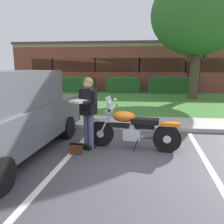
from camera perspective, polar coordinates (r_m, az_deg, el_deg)
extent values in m
plane|color=#424247|center=(4.78, 7.79, -12.88)|extent=(140.00, 140.00, 0.00)
cube|color=#ADA89E|center=(7.23, 7.38, -3.99)|extent=(60.00, 0.20, 0.12)
cube|color=#ADA89E|center=(8.05, 7.29, -2.54)|extent=(60.00, 1.50, 0.08)
cube|color=#3D752D|center=(13.01, 7.02, 2.69)|extent=(60.00, 8.59, 0.06)
cube|color=silver|center=(5.18, -10.96, -10.98)|extent=(0.34, 4.40, 0.01)
cube|color=silver|center=(5.17, 22.62, -11.74)|extent=(0.34, 4.40, 0.01)
cylinder|color=black|center=(5.70, -2.79, -5.36)|extent=(0.65, 0.18, 0.64)
cylinder|color=silver|center=(5.70, -2.79, -5.36)|extent=(0.19, 0.14, 0.18)
cylinder|color=black|center=(5.47, 13.57, -6.38)|extent=(0.66, 0.26, 0.64)
cylinder|color=silver|center=(5.47, 13.57, -6.38)|extent=(0.20, 0.22, 0.18)
cube|color=silver|center=(5.61, -2.82, -1.93)|extent=(0.45, 0.20, 0.06)
cube|color=orange|center=(5.38, 14.27, -2.95)|extent=(0.46, 0.26, 0.08)
cylinder|color=silver|center=(5.51, -1.70, -2.91)|extent=(0.31, 0.09, 0.58)
cylinder|color=silver|center=(5.66, -1.26, -2.53)|extent=(0.31, 0.09, 0.58)
sphere|color=silver|center=(5.52, -1.14, -0.14)|extent=(0.17, 0.17, 0.17)
cylinder|color=silver|center=(5.46, 0.28, 1.02)|extent=(0.13, 0.72, 0.03)
cylinder|color=black|center=(5.12, -0.69, 0.33)|extent=(0.06, 0.10, 0.04)
cylinder|color=black|center=(5.81, 1.13, 1.64)|extent=(0.06, 0.10, 0.04)
sphere|color=silver|center=(5.16, -0.74, 2.21)|extent=(0.08, 0.08, 0.08)
sphere|color=silver|center=(5.73, 0.80, 3.12)|extent=(0.08, 0.08, 0.08)
cube|color=#B2BCC6|center=(5.47, -0.54, 2.09)|extent=(0.19, 0.38, 0.35)
cube|color=black|center=(5.47, 4.74, -3.48)|extent=(1.10, 0.25, 0.10)
ellipsoid|color=orange|center=(5.45, 3.02, -1.14)|extent=(0.60, 0.39, 0.26)
cube|color=black|center=(5.39, 8.23, -2.24)|extent=(0.67, 0.36, 0.12)
cube|color=silver|center=(5.52, 5.02, -5.51)|extent=(0.43, 0.29, 0.28)
cylinder|color=silver|center=(5.48, 4.69, -3.89)|extent=(0.19, 0.14, 0.21)
cylinder|color=silver|center=(5.47, 5.40, -3.93)|extent=(0.19, 0.14, 0.21)
cylinder|color=silver|center=(5.64, 8.96, -6.30)|extent=(0.61, 0.16, 0.08)
cylinder|color=silver|center=(5.63, 11.00, -6.42)|extent=(0.61, 0.16, 0.08)
cylinder|color=black|center=(5.42, 5.97, -8.19)|extent=(0.14, 0.11, 0.30)
cube|color=black|center=(5.57, -5.35, -8.72)|extent=(0.22, 0.26, 0.10)
cube|color=black|center=(5.66, -6.40, -8.41)|extent=(0.22, 0.26, 0.10)
cylinder|color=#47567A|center=(5.47, -5.28, -4.92)|extent=(0.14, 0.14, 0.86)
cylinder|color=#47567A|center=(5.56, -6.35, -4.66)|extent=(0.14, 0.14, 0.86)
cube|color=black|center=(5.36, -5.97, 2.63)|extent=(0.44, 0.38, 0.58)
cube|color=black|center=(5.33, -6.03, 5.51)|extent=(0.36, 0.33, 0.06)
sphere|color=tan|center=(5.31, -6.06, 7.01)|extent=(0.21, 0.21, 0.21)
sphere|color=olive|center=(5.32, -5.96, 7.34)|extent=(0.23, 0.23, 0.23)
cube|color=black|center=(5.31, -6.88, -0.21)|extent=(0.24, 0.20, 0.12)
cylinder|color=black|center=(5.13, -5.91, 2.48)|extent=(0.25, 0.34, 0.09)
cylinder|color=black|center=(5.36, -8.40, 2.78)|extent=(0.25, 0.34, 0.09)
cylinder|color=black|center=(5.18, -4.38, 3.48)|extent=(0.10, 0.10, 0.28)
cylinder|color=black|center=(5.48, -7.81, 3.84)|extent=(0.10, 0.10, 0.28)
cube|color=white|center=(5.14, -8.28, 2.66)|extent=(0.44, 0.44, 0.05)
cube|color=#562D19|center=(5.29, -8.91, -9.10)|extent=(0.28, 0.12, 0.24)
cube|color=#562D19|center=(5.25, -8.96, -8.10)|extent=(0.28, 0.13, 0.04)
torus|color=#562D19|center=(5.24, -8.96, -7.67)|extent=(0.20, 0.02, 0.20)
cube|color=#515459|center=(5.53, -25.40, -2.90)|extent=(2.19, 4.81, 0.80)
cube|color=black|center=(4.83, -19.07, 5.09)|extent=(0.21, 2.72, 0.55)
cube|color=black|center=(6.31, -20.32, 5.96)|extent=(1.57, 0.33, 0.51)
cube|color=black|center=(7.61, -14.86, -0.86)|extent=(1.90, 0.22, 0.20)
cylinder|color=black|center=(7.28, -24.29, -2.85)|extent=(0.28, 0.61, 0.60)
cylinder|color=black|center=(6.46, -11.08, -3.75)|extent=(0.28, 0.61, 0.60)
cylinder|color=#4C3D2D|center=(14.45, 19.79, 8.51)|extent=(0.55, 0.55, 2.84)
ellipsoid|color=#33702D|center=(14.72, 20.74, 21.84)|extent=(5.29, 5.29, 4.49)
cylinder|color=#4C3D2D|center=(14.62, 22.62, 14.23)|extent=(0.19, 1.37, 1.42)
cylinder|color=#4C3D2D|center=(14.35, 17.98, 14.57)|extent=(0.19, 1.25, 1.40)
cube|color=#235623|center=(17.73, -8.49, 6.61)|extent=(2.60, 0.90, 1.10)
ellipsoid|color=#235623|center=(17.70, -8.54, 8.38)|extent=(2.47, 0.84, 0.28)
cube|color=#235623|center=(17.18, 2.73, 6.57)|extent=(2.48, 0.90, 1.10)
ellipsoid|color=#235623|center=(17.14, 2.74, 8.40)|extent=(2.36, 0.84, 0.28)
cube|color=#235623|center=(17.30, 14.22, 6.27)|extent=(3.25, 0.90, 1.10)
ellipsoid|color=#235623|center=(17.26, 14.31, 8.09)|extent=(3.09, 0.84, 0.28)
cube|color=brown|center=(23.36, 6.78, 10.99)|extent=(20.89, 9.69, 3.74)
cube|color=#998466|center=(18.63, 6.96, 16.33)|extent=(20.89, 0.10, 0.24)
cube|color=#4C4742|center=(23.44, 6.90, 15.81)|extent=(21.10, 9.79, 0.20)
cube|color=#1E282D|center=(18.55, 6.85, 11.51)|extent=(17.76, 0.06, 1.10)
cube|color=brown|center=(19.82, -14.57, 11.22)|extent=(0.08, 0.04, 1.20)
cube|color=brown|center=(18.86, -4.23, 11.56)|extent=(0.08, 0.04, 1.20)
cube|color=brown|center=(18.54, 6.85, 11.51)|extent=(0.08, 0.04, 1.20)
cube|color=brown|center=(18.89, 17.89, 11.06)|extent=(0.08, 0.04, 1.20)
cube|color=#473323|center=(19.06, 19.56, 7.91)|extent=(1.00, 0.08, 2.10)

